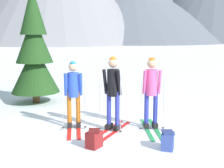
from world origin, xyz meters
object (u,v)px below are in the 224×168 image
object	(u,v)px
skier_in_black	(113,90)
pine_tree_far	(34,51)
backpack_on_snow_front	(168,140)
backpack_on_snow_beside	(94,139)
skier_in_blue	(73,92)
skier_in_pink	(151,90)

from	to	relation	value
skier_in_black	pine_tree_far	size ratio (longest dim) A/B	0.47
backpack_on_snow_front	backpack_on_snow_beside	size ratio (longest dim) A/B	0.95
backpack_on_snow_front	backpack_on_snow_beside	distance (m)	1.50
skier_in_blue	backpack_on_snow_front	world-z (taller)	skier_in_blue
skier_in_black	skier_in_pink	distance (m)	0.95
pine_tree_far	backpack_on_snow_beside	xyz separation A→B (m)	(2.07, -4.14, -1.57)
pine_tree_far	backpack_on_snow_front	bearing A→B (deg)	-50.16
pine_tree_far	backpack_on_snow_front	distance (m)	5.79
skier_in_black	skier_in_pink	size ratio (longest dim) A/B	1.02
skier_in_pink	backpack_on_snow_beside	world-z (taller)	skier_in_pink
skier_in_black	backpack_on_snow_front	world-z (taller)	skier_in_black
skier_in_pink	pine_tree_far	size ratio (longest dim) A/B	0.46
backpack_on_snow_beside	pine_tree_far	bearing A→B (deg)	116.60
pine_tree_far	backpack_on_snow_beside	size ratio (longest dim) A/B	9.64
skier_in_blue	pine_tree_far	size ratio (longest dim) A/B	0.44
backpack_on_snow_front	backpack_on_snow_beside	xyz separation A→B (m)	(-1.49, 0.14, 0.00)
skier_in_black	backpack_on_snow_beside	xyz separation A→B (m)	(-0.42, -1.13, -0.81)
skier_in_black	skier_in_blue	bearing A→B (deg)	166.76
skier_in_black	backpack_on_snow_beside	bearing A→B (deg)	-110.39
skier_in_black	pine_tree_far	world-z (taller)	pine_tree_far
backpack_on_snow_beside	skier_in_blue	bearing A→B (deg)	111.68
skier_in_blue	pine_tree_far	bearing A→B (deg)	118.86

